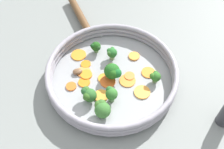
# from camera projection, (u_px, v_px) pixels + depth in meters

# --- Properties ---
(ground_plane) EXTENTS (4.00, 4.00, 0.00)m
(ground_plane) POSITION_uv_depth(u_px,v_px,m) (112.00, 80.00, 0.77)
(ground_plane) COLOR gray
(skillet) EXTENTS (0.36, 0.36, 0.01)m
(skillet) POSITION_uv_depth(u_px,v_px,m) (112.00, 79.00, 0.76)
(skillet) COLOR #939699
(skillet) RESTS_ON ground_plane
(skillet_rim_wall) EXTENTS (0.37, 0.37, 0.05)m
(skillet_rim_wall) POSITION_uv_depth(u_px,v_px,m) (112.00, 73.00, 0.74)
(skillet_rim_wall) COLOR #96919C
(skillet_rim_wall) RESTS_ON skillet
(skillet_handle) EXTENTS (0.13, 0.20, 0.02)m
(skillet_handle) POSITION_uv_depth(u_px,v_px,m) (80.00, 14.00, 0.91)
(skillet_handle) COLOR brown
(skillet_handle) RESTS_ON skillet
(skillet_rivet_left) EXTENTS (0.01, 0.01, 0.01)m
(skillet_rivet_left) POSITION_uv_depth(u_px,v_px,m) (101.00, 36.00, 0.86)
(skillet_rivet_left) COLOR #919698
(skillet_rivet_left) RESTS_ON skillet
(skillet_rivet_right) EXTENTS (0.01, 0.01, 0.01)m
(skillet_rivet_right) POSITION_uv_depth(u_px,v_px,m) (82.00, 41.00, 0.84)
(skillet_rivet_right) COLOR #969297
(skillet_rivet_right) RESTS_ON skillet
(carrot_slice_0) EXTENTS (0.03, 0.03, 0.01)m
(carrot_slice_0) POSITION_uv_depth(u_px,v_px,m) (129.00, 76.00, 0.76)
(carrot_slice_0) COLOR orange
(carrot_slice_0) RESTS_ON skillet
(carrot_slice_1) EXTENTS (0.04, 0.04, 0.00)m
(carrot_slice_1) POSITION_uv_depth(u_px,v_px,m) (104.00, 78.00, 0.75)
(carrot_slice_1) COLOR orange
(carrot_slice_1) RESTS_ON skillet
(carrot_slice_2) EXTENTS (0.04, 0.04, 0.00)m
(carrot_slice_2) POSITION_uv_depth(u_px,v_px,m) (84.00, 72.00, 0.77)
(carrot_slice_2) COLOR #F48E40
(carrot_slice_2) RESTS_ON skillet
(carrot_slice_3) EXTENTS (0.05, 0.05, 0.01)m
(carrot_slice_3) POSITION_uv_depth(u_px,v_px,m) (86.00, 75.00, 0.76)
(carrot_slice_3) COLOR orange
(carrot_slice_3) RESTS_ON skillet
(carrot_slice_4) EXTENTS (0.04, 0.04, 0.00)m
(carrot_slice_4) POSITION_uv_depth(u_px,v_px,m) (84.00, 82.00, 0.75)
(carrot_slice_4) COLOR orange
(carrot_slice_4) RESTS_ON skillet
(carrot_slice_5) EXTENTS (0.06, 0.06, 0.00)m
(carrot_slice_5) POSITION_uv_depth(u_px,v_px,m) (79.00, 55.00, 0.81)
(carrot_slice_5) COLOR orange
(carrot_slice_5) RESTS_ON skillet
(carrot_slice_6) EXTENTS (0.07, 0.07, 0.00)m
(carrot_slice_6) POSITION_uv_depth(u_px,v_px,m) (127.00, 81.00, 0.75)
(carrot_slice_6) COLOR orange
(carrot_slice_6) RESTS_ON skillet
(carrot_slice_7) EXTENTS (0.05, 0.05, 0.01)m
(carrot_slice_7) POSITION_uv_depth(u_px,v_px,m) (101.00, 96.00, 0.72)
(carrot_slice_7) COLOR orange
(carrot_slice_7) RESTS_ON skillet
(carrot_slice_8) EXTENTS (0.06, 0.06, 0.00)m
(carrot_slice_8) POSITION_uv_depth(u_px,v_px,m) (142.00, 92.00, 0.72)
(carrot_slice_8) COLOR #F99D3A
(carrot_slice_8) RESTS_ON skillet
(carrot_slice_9) EXTENTS (0.06, 0.06, 0.00)m
(carrot_slice_9) POSITION_uv_depth(u_px,v_px,m) (109.00, 82.00, 0.75)
(carrot_slice_9) COLOR orange
(carrot_slice_9) RESTS_ON skillet
(carrot_slice_10) EXTENTS (0.04, 0.04, 0.00)m
(carrot_slice_10) POSITION_uv_depth(u_px,v_px,m) (148.00, 73.00, 0.77)
(carrot_slice_10) COLOR orange
(carrot_slice_10) RESTS_ON skillet
(carrot_slice_11) EXTENTS (0.05, 0.05, 0.01)m
(carrot_slice_11) POSITION_uv_depth(u_px,v_px,m) (134.00, 56.00, 0.81)
(carrot_slice_11) COLOR orange
(carrot_slice_11) RESTS_ON skillet
(carrot_slice_12) EXTENTS (0.03, 0.03, 0.00)m
(carrot_slice_12) POSITION_uv_depth(u_px,v_px,m) (86.00, 64.00, 0.79)
(carrot_slice_12) COLOR orange
(carrot_slice_12) RESTS_ON skillet
(carrot_slice_13) EXTENTS (0.03, 0.03, 0.00)m
(carrot_slice_13) POSITION_uv_depth(u_px,v_px,m) (71.00, 86.00, 0.74)
(carrot_slice_13) COLOR orange
(carrot_slice_13) RESTS_ON skillet
(broccoli_floret_0) EXTENTS (0.03, 0.03, 0.04)m
(broccoli_floret_0) POSITION_uv_depth(u_px,v_px,m) (96.00, 47.00, 0.80)
(broccoli_floret_0) COLOR #67914E
(broccoli_floret_0) RESTS_ON skillet
(broccoli_floret_1) EXTENTS (0.04, 0.05, 0.05)m
(broccoli_floret_1) POSITION_uv_depth(u_px,v_px,m) (102.00, 109.00, 0.66)
(broccoli_floret_1) COLOR #7CA74E
(broccoli_floret_1) RESTS_ON skillet
(broccoli_floret_2) EXTENTS (0.03, 0.03, 0.04)m
(broccoli_floret_2) POSITION_uv_depth(u_px,v_px,m) (155.00, 77.00, 0.73)
(broccoli_floret_2) COLOR #85AA68
(broccoli_floret_2) RESTS_ON skillet
(broccoli_floret_3) EXTENTS (0.05, 0.05, 0.05)m
(broccoli_floret_3) POSITION_uv_depth(u_px,v_px,m) (114.00, 71.00, 0.73)
(broccoli_floret_3) COLOR #7F9951
(broccoli_floret_3) RESTS_ON skillet
(broccoli_floret_4) EXTENTS (0.03, 0.03, 0.04)m
(broccoli_floret_4) POSITION_uv_depth(u_px,v_px,m) (112.00, 53.00, 0.78)
(broccoli_floret_4) COLOR #7D9455
(broccoli_floret_4) RESTS_ON skillet
(broccoli_floret_5) EXTENTS (0.03, 0.04, 0.05)m
(broccoli_floret_5) POSITION_uv_depth(u_px,v_px,m) (111.00, 93.00, 0.69)
(broccoli_floret_5) COLOR #5C874E
(broccoli_floret_5) RESTS_ON skillet
(broccoli_floret_6) EXTENTS (0.04, 0.04, 0.04)m
(broccoli_floret_6) POSITION_uv_depth(u_px,v_px,m) (88.00, 94.00, 0.69)
(broccoli_floret_6) COLOR #668C4A
(broccoli_floret_6) RESTS_ON skillet
(mushroom_piece_0) EXTENTS (0.04, 0.04, 0.01)m
(mushroom_piece_0) POSITION_uv_depth(u_px,v_px,m) (78.00, 72.00, 0.76)
(mushroom_piece_0) COLOR brown
(mushroom_piece_0) RESTS_ON skillet
(mushroom_piece_1) EXTENTS (0.03, 0.04, 0.01)m
(mushroom_piece_1) POSITION_uv_depth(u_px,v_px,m) (112.00, 67.00, 0.77)
(mushroom_piece_1) COLOR brown
(mushroom_piece_1) RESTS_ON skillet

